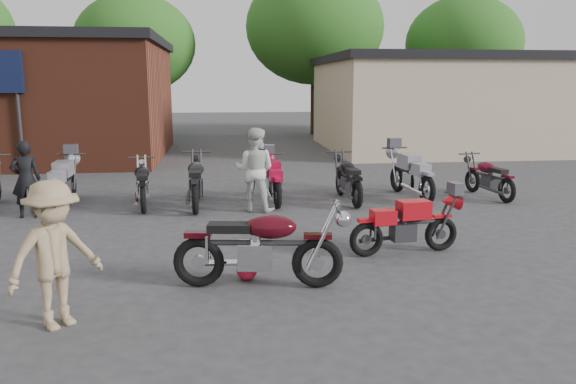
{
  "coord_description": "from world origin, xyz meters",
  "views": [
    {
      "loc": [
        -0.84,
        -7.37,
        2.69
      ],
      "look_at": [
        0.24,
        1.75,
        0.9
      ],
      "focal_mm": 35.0,
      "sensor_mm": 36.0,
      "label": 1
    }
  ],
  "objects": [
    {
      "name": "person_dark",
      "position": [
        -4.78,
        4.3,
        0.78
      ],
      "size": [
        0.65,
        0.51,
        1.56
      ],
      "primitive_type": "imported",
      "rotation": [
        0.0,
        0.0,
        3.4
      ],
      "color": "black",
      "rests_on": "ground"
    },
    {
      "name": "row_bike_3",
      "position": [
        -1.43,
        4.93,
        0.62
      ],
      "size": [
        0.74,
        2.14,
        1.24
      ],
      "primitive_type": null,
      "rotation": [
        0.0,
        0.0,
        1.59
      ],
      "color": "#232326",
      "rests_on": "ground"
    },
    {
      "name": "stucco_building",
      "position": [
        8.5,
        15.0,
        1.75
      ],
      "size": [
        10.0,
        8.0,
        3.5
      ],
      "primitive_type": "cube",
      "color": "tan",
      "rests_on": "ground"
    },
    {
      "name": "tree_2",
      "position": [
        4.0,
        22.0,
        4.4
      ],
      "size": [
        7.04,
        7.04,
        8.8
      ],
      "primitive_type": null,
      "color": "#245717",
      "rests_on": "ground"
    },
    {
      "name": "ground",
      "position": [
        0.0,
        0.0,
        0.0
      ],
      "size": [
        90.0,
        90.0,
        0.0
      ],
      "primitive_type": "plane",
      "color": "#343437"
    },
    {
      "name": "row_bike_6",
      "position": [
        3.59,
        5.31,
        0.61
      ],
      "size": [
        0.97,
        2.19,
        1.23
      ],
      "primitive_type": null,
      "rotation": [
        0.0,
        0.0,
        1.7
      ],
      "color": "#9696A4",
      "rests_on": "ground"
    },
    {
      "name": "helmet",
      "position": [
        -0.54,
        0.06,
        0.13
      ],
      "size": [
        0.35,
        0.35,
        0.27
      ],
      "primitive_type": "ellipsoid",
      "rotation": [
        0.0,
        0.0,
        -0.21
      ],
      "color": "#B7132C",
      "rests_on": "ground"
    },
    {
      "name": "tree_3",
      "position": [
        12.0,
        22.0,
        3.8
      ],
      "size": [
        6.08,
        6.08,
        7.6
      ],
      "primitive_type": null,
      "color": "#245717",
      "rests_on": "ground"
    },
    {
      "name": "row_bike_7",
      "position": [
        5.44,
        5.14,
        0.53
      ],
      "size": [
        0.89,
        1.91,
        1.07
      ],
      "primitive_type": null,
      "rotation": [
        0.0,
        0.0,
        1.73
      ],
      "color": "#540A1A",
      "rests_on": "ground"
    },
    {
      "name": "person_light",
      "position": [
        -0.16,
        4.33,
        0.89
      ],
      "size": [
        1.03,
        0.91,
        1.77
      ],
      "primitive_type": "imported",
      "rotation": [
        0.0,
        0.0,
        2.83
      ],
      "color": "silver",
      "rests_on": "ground"
    },
    {
      "name": "tree_1",
      "position": [
        -5.0,
        22.0,
        3.7
      ],
      "size": [
        5.92,
        5.92,
        7.4
      ],
      "primitive_type": null,
      "color": "#245717",
      "rests_on": "ground"
    },
    {
      "name": "sportbike",
      "position": [
        2.05,
        0.99,
        0.52
      ],
      "size": [
        1.85,
        0.82,
        1.04
      ],
      "primitive_type": null,
      "rotation": [
        0.0,
        0.0,
        0.13
      ],
      "color": "red",
      "rests_on": "ground"
    },
    {
      "name": "row_bike_5",
      "position": [
        2.02,
        5.05,
        0.59
      ],
      "size": [
        0.74,
        2.04,
        1.17
      ],
      "primitive_type": null,
      "rotation": [
        0.0,
        0.0,
        1.61
      ],
      "color": "black",
      "rests_on": "ground"
    },
    {
      "name": "row_bike_1",
      "position": [
        -4.35,
        5.34,
        0.59
      ],
      "size": [
        0.71,
        2.04,
        1.18
      ],
      "primitive_type": null,
      "rotation": [
        0.0,
        0.0,
        1.59
      ],
      "color": "#989BA6",
      "rests_on": "ground"
    },
    {
      "name": "row_bike_4",
      "position": [
        0.31,
        5.21,
        0.56
      ],
      "size": [
        0.71,
        1.96,
        1.12
      ],
      "primitive_type": null,
      "rotation": [
        0.0,
        0.0,
        1.61
      ],
      "color": "red",
      "rests_on": "ground"
    },
    {
      "name": "vintage_motorcycle",
      "position": [
        -0.35,
        -0.25,
        0.63
      ],
      "size": [
        2.26,
        1.01,
        1.26
      ],
      "primitive_type": null,
      "rotation": [
        0.0,
        0.0,
        -0.14
      ],
      "color": "#450811",
      "rests_on": "ground"
    },
    {
      "name": "person_tan",
      "position": [
        -2.7,
        -1.2,
        0.83
      ],
      "size": [
        1.21,
        1.18,
        1.67
      ],
      "primitive_type": "imported",
      "rotation": [
        0.0,
        0.0,
        0.74
      ],
      "color": "#9B825F",
      "rests_on": "ground"
    },
    {
      "name": "row_bike_2",
      "position": [
        -2.6,
        5.05,
        0.56
      ],
      "size": [
        0.89,
        1.99,
        1.11
      ],
      "primitive_type": null,
      "rotation": [
        0.0,
        0.0,
        1.71
      ],
      "color": "black",
      "rests_on": "ground"
    }
  ]
}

